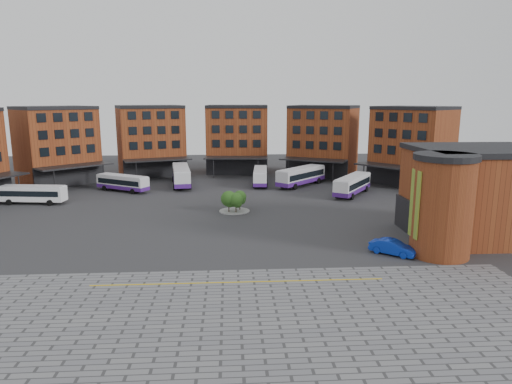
{
  "coord_description": "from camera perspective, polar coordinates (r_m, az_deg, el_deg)",
  "views": [
    {
      "loc": [
        1.27,
        -52.07,
        16.06
      ],
      "look_at": [
        4.78,
        6.3,
        4.0
      ],
      "focal_mm": 32.0,
      "sensor_mm": 36.0,
      "label": 1
    }
  ],
  "objects": [
    {
      "name": "bus_c",
      "position": [
        86.21,
        -9.33,
        2.07
      ],
      "size": [
        4.62,
        12.91,
        3.56
      ],
      "rotation": [
        0.0,
        0.0,
        0.14
      ],
      "color": "silver",
      "rests_on": "ground"
    },
    {
      "name": "blue_car",
      "position": [
        50.05,
        16.73,
        -6.63
      ],
      "size": [
        4.76,
        4.28,
        1.57
      ],
      "primitive_type": "imported",
      "rotation": [
        0.0,
        0.0,
        0.9
      ],
      "color": "#0D2FB4",
      "rests_on": "ground"
    },
    {
      "name": "main_building",
      "position": [
        90.95,
        -7.27,
        5.99
      ],
      "size": [
        94.14,
        42.48,
        14.6
      ],
      "color": "brown",
      "rests_on": "ground"
    },
    {
      "name": "paving_zone",
      "position": [
        34.09,
        -1.89,
        -16.44
      ],
      "size": [
        50.0,
        22.0,
        0.02
      ],
      "primitive_type": "cube",
      "color": "slate",
      "rests_on": "ground"
    },
    {
      "name": "east_building",
      "position": [
        57.19,
        25.3,
        -0.33
      ],
      "size": [
        17.4,
        15.4,
        10.6
      ],
      "color": "brown",
      "rests_on": "ground"
    },
    {
      "name": "bus_b",
      "position": [
        83.25,
        -16.34,
        1.14
      ],
      "size": [
        9.94,
        7.24,
        2.87
      ],
      "rotation": [
        0.0,
        0.0,
        1.03
      ],
      "color": "silver",
      "rests_on": "ground"
    },
    {
      "name": "bus_f",
      "position": [
        78.62,
        11.96,
        0.91
      ],
      "size": [
        8.64,
        10.95,
        3.23
      ],
      "rotation": [
        0.0,
        0.0,
        -0.6
      ],
      "color": "white",
      "rests_on": "ground"
    },
    {
      "name": "bus_a",
      "position": [
        78.37,
        -26.16,
        -0.12
      ],
      "size": [
        10.24,
        3.49,
        2.84
      ],
      "rotation": [
        0.0,
        0.0,
        1.45
      ],
      "color": "white",
      "rests_on": "ground"
    },
    {
      "name": "bus_e",
      "position": [
        85.33,
        5.67,
        2.02
      ],
      "size": [
        10.39,
        10.76,
        3.43
      ],
      "rotation": [
        0.0,
        0.0,
        -0.76
      ],
      "color": "silver",
      "rests_on": "ground"
    },
    {
      "name": "tree_island",
      "position": [
        65.22,
        -2.74,
        -1.02
      ],
      "size": [
        4.4,
        4.4,
        3.14
      ],
      "color": "gray",
      "rests_on": "ground"
    },
    {
      "name": "ground",
      "position": [
        54.5,
        -4.65,
        -5.52
      ],
      "size": [
        160.0,
        160.0,
        0.0
      ],
      "primitive_type": "plane",
      "color": "#28282B",
      "rests_on": "ground"
    },
    {
      "name": "bus_d",
      "position": [
        86.09,
        0.54,
        2.0
      ],
      "size": [
        3.33,
        10.82,
        3.0
      ],
      "rotation": [
        0.0,
        0.0,
        -0.08
      ],
      "color": "white",
      "rests_on": "ground"
    },
    {
      "name": "yellow_line",
      "position": [
        41.31,
        -2.2,
        -11.19
      ],
      "size": [
        26.0,
        0.15,
        0.02
      ],
      "primitive_type": "cube",
      "color": "gold",
      "rests_on": "paving_zone"
    }
  ]
}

